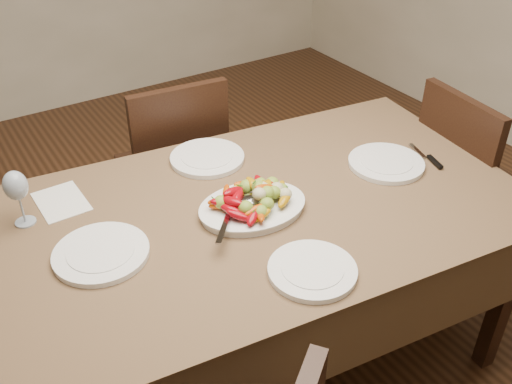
{
  "coord_description": "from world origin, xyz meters",
  "views": [
    {
      "loc": [
        -0.71,
        -1.05,
        1.88
      ],
      "look_at": [
        0.13,
        0.25,
        0.82
      ],
      "focal_mm": 40.0,
      "sensor_mm": 36.0,
      "label": 1
    }
  ],
  "objects_px": {
    "plate_left": "(101,253)",
    "plate_right": "(386,163)",
    "plate_far": "(207,158)",
    "chair_far": "(171,167)",
    "wine_glass": "(19,197)",
    "serving_platter": "(253,209)",
    "dining_table": "(256,290)",
    "chair_right": "(477,189)",
    "plate_near": "(312,271)"
  },
  "relations": [
    {
      "from": "chair_right",
      "to": "wine_glass",
      "type": "bearing_deg",
      "value": 83.85
    },
    {
      "from": "plate_far",
      "to": "wine_glass",
      "type": "height_order",
      "value": "wine_glass"
    },
    {
      "from": "plate_left",
      "to": "plate_right",
      "type": "bearing_deg",
      "value": -4.19
    },
    {
      "from": "dining_table",
      "to": "chair_far",
      "type": "bearing_deg",
      "value": 86.57
    },
    {
      "from": "plate_right",
      "to": "wine_glass",
      "type": "relative_size",
      "value": 1.37
    },
    {
      "from": "chair_right",
      "to": "plate_right",
      "type": "height_order",
      "value": "chair_right"
    },
    {
      "from": "dining_table",
      "to": "plate_far",
      "type": "distance_m",
      "value": 0.53
    },
    {
      "from": "chair_far",
      "to": "serving_platter",
      "type": "height_order",
      "value": "chair_far"
    },
    {
      "from": "wine_glass",
      "to": "serving_platter",
      "type": "bearing_deg",
      "value": -28.01
    },
    {
      "from": "plate_near",
      "to": "wine_glass",
      "type": "xyz_separation_m",
      "value": [
        -0.63,
        0.69,
        0.09
      ]
    },
    {
      "from": "serving_platter",
      "to": "plate_left",
      "type": "xyz_separation_m",
      "value": [
        -0.5,
        0.06,
        -0.0
      ]
    },
    {
      "from": "chair_far",
      "to": "plate_near",
      "type": "bearing_deg",
      "value": 91.37
    },
    {
      "from": "dining_table",
      "to": "plate_left",
      "type": "bearing_deg",
      "value": 175.44
    },
    {
      "from": "plate_right",
      "to": "wine_glass",
      "type": "xyz_separation_m",
      "value": [
        -1.22,
        0.37,
        0.09
      ]
    },
    {
      "from": "serving_platter",
      "to": "plate_near",
      "type": "height_order",
      "value": "serving_platter"
    },
    {
      "from": "serving_platter",
      "to": "plate_far",
      "type": "height_order",
      "value": "serving_platter"
    },
    {
      "from": "chair_right",
      "to": "plate_left",
      "type": "bearing_deg",
      "value": 92.57
    },
    {
      "from": "plate_far",
      "to": "plate_right",
      "type": "bearing_deg",
      "value": -35.98
    },
    {
      "from": "chair_right",
      "to": "wine_glass",
      "type": "height_order",
      "value": "wine_glass"
    },
    {
      "from": "chair_right",
      "to": "plate_near",
      "type": "height_order",
      "value": "chair_right"
    },
    {
      "from": "dining_table",
      "to": "plate_right",
      "type": "xyz_separation_m",
      "value": [
        0.55,
        -0.04,
        0.39
      ]
    },
    {
      "from": "plate_right",
      "to": "plate_far",
      "type": "relative_size",
      "value": 1.0
    },
    {
      "from": "plate_far",
      "to": "chair_far",
      "type": "bearing_deg",
      "value": 85.15
    },
    {
      "from": "plate_far",
      "to": "serving_platter",
      "type": "bearing_deg",
      "value": -95.1
    },
    {
      "from": "chair_far",
      "to": "plate_far",
      "type": "relative_size",
      "value": 3.39
    },
    {
      "from": "plate_left",
      "to": "plate_near",
      "type": "xyz_separation_m",
      "value": [
        0.48,
        -0.4,
        0.0
      ]
    },
    {
      "from": "chair_right",
      "to": "wine_glass",
      "type": "distance_m",
      "value": 1.86
    },
    {
      "from": "chair_far",
      "to": "plate_far",
      "type": "xyz_separation_m",
      "value": [
        -0.04,
        -0.45,
        0.29
      ]
    },
    {
      "from": "serving_platter",
      "to": "plate_far",
      "type": "xyz_separation_m",
      "value": [
        0.03,
        0.37,
        -0.0
      ]
    },
    {
      "from": "chair_right",
      "to": "dining_table",
      "type": "bearing_deg",
      "value": 92.7
    },
    {
      "from": "dining_table",
      "to": "serving_platter",
      "type": "relative_size",
      "value": 5.22
    },
    {
      "from": "plate_right",
      "to": "wine_glass",
      "type": "distance_m",
      "value": 1.28
    },
    {
      "from": "dining_table",
      "to": "plate_left",
      "type": "xyz_separation_m",
      "value": [
        -0.52,
        0.04,
        0.39
      ]
    },
    {
      "from": "chair_far",
      "to": "plate_near",
      "type": "relative_size",
      "value": 3.67
    },
    {
      "from": "chair_far",
      "to": "chair_right",
      "type": "distance_m",
      "value": 1.38
    },
    {
      "from": "wine_glass",
      "to": "plate_near",
      "type": "bearing_deg",
      "value": -47.48
    },
    {
      "from": "chair_right",
      "to": "plate_far",
      "type": "bearing_deg",
      "value": 75.09
    },
    {
      "from": "chair_right",
      "to": "plate_right",
      "type": "relative_size",
      "value": 3.38
    },
    {
      "from": "plate_left",
      "to": "dining_table",
      "type": "bearing_deg",
      "value": -4.56
    },
    {
      "from": "chair_right",
      "to": "serving_platter",
      "type": "xyz_separation_m",
      "value": [
        -1.13,
        0.07,
        0.3
      ]
    },
    {
      "from": "plate_right",
      "to": "serving_platter",
      "type": "bearing_deg",
      "value": 177.74
    },
    {
      "from": "serving_platter",
      "to": "plate_left",
      "type": "height_order",
      "value": "serving_platter"
    },
    {
      "from": "chair_right",
      "to": "plate_far",
      "type": "relative_size",
      "value": 3.39
    },
    {
      "from": "dining_table",
      "to": "plate_left",
      "type": "height_order",
      "value": "plate_left"
    },
    {
      "from": "chair_right",
      "to": "plate_near",
      "type": "bearing_deg",
      "value": 110.55
    },
    {
      "from": "chair_far",
      "to": "chair_right",
      "type": "xyz_separation_m",
      "value": [
        1.06,
        -0.89,
        0.0
      ]
    },
    {
      "from": "chair_right",
      "to": "plate_left",
      "type": "relative_size",
      "value": 3.31
    },
    {
      "from": "plate_near",
      "to": "dining_table",
      "type": "bearing_deg",
      "value": 83.86
    },
    {
      "from": "chair_far",
      "to": "plate_left",
      "type": "distance_m",
      "value": 1.0
    },
    {
      "from": "chair_far",
      "to": "wine_glass",
      "type": "xyz_separation_m",
      "value": [
        -0.72,
        -0.48,
        0.39
      ]
    }
  ]
}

